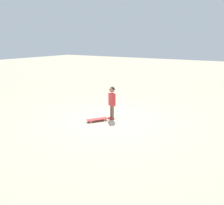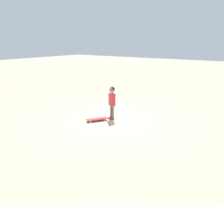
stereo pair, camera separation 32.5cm
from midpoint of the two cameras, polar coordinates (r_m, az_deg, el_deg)
The scene contains 3 objects.
ground_plane at distance 7.59m, azimuth 0.97°, elevation -4.11°, with size 50.00×50.00×0.00m, color tan.
child_person at distance 7.45m, azimuth 1.24°, elevation 0.78°, with size 0.28×0.36×1.06m.
skateboard at distance 7.43m, azimuth -2.44°, elevation -4.08°, with size 0.53×0.66×0.07m.
Camera 2 is at (4.16, -5.85, 2.48)m, focal length 37.64 mm.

